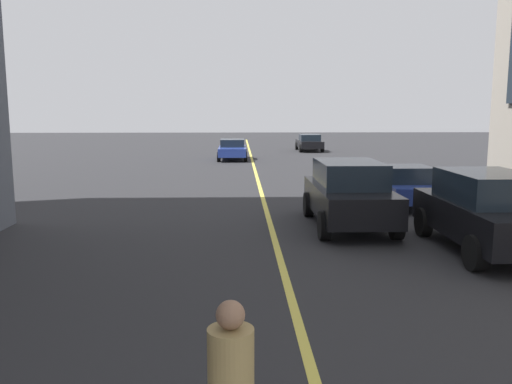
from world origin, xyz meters
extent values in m
cube|color=#D8C64C|center=(20.00, 0.00, 0.00)|extent=(80.00, 0.16, 0.01)
cube|color=black|center=(14.18, -2.21, 0.78)|extent=(4.70, 1.95, 0.80)
cube|color=#19232D|center=(14.18, -2.21, 1.53)|extent=(2.59, 1.72, 0.70)
cylinder|color=black|center=(15.73, -1.27, 0.38)|extent=(0.76, 0.27, 0.76)
cylinder|color=black|center=(15.73, -3.14, 0.38)|extent=(0.76, 0.27, 0.76)
cylinder|color=black|center=(12.63, -1.27, 0.38)|extent=(0.76, 0.27, 0.76)
cylinder|color=black|center=(12.63, -3.14, 0.38)|extent=(0.76, 0.27, 0.76)
cube|color=black|center=(11.42, -4.90, 0.78)|extent=(4.70, 1.95, 0.80)
cube|color=#19232D|center=(11.42, -4.90, 1.53)|extent=(2.59, 1.72, 0.70)
cylinder|color=black|center=(12.97, -3.96, 0.38)|extent=(0.76, 0.27, 0.76)
cylinder|color=black|center=(12.97, -5.84, 0.38)|extent=(0.76, 0.27, 0.76)
cylinder|color=black|center=(9.87, -3.96, 0.38)|extent=(0.76, 0.27, 0.76)
cube|color=black|center=(42.87, -4.90, 0.59)|extent=(4.40, 1.80, 0.55)
cube|color=#19232D|center=(42.65, -4.90, 1.12)|extent=(1.85, 1.58, 0.50)
cylinder|color=black|center=(44.32, -4.04, 0.32)|extent=(0.64, 0.22, 0.64)
cylinder|color=black|center=(44.32, -5.76, 0.32)|extent=(0.64, 0.22, 0.64)
cylinder|color=black|center=(41.41, -4.04, 0.32)|extent=(0.64, 0.22, 0.64)
cylinder|color=black|center=(41.41, -5.76, 0.32)|extent=(0.64, 0.22, 0.64)
cube|color=navy|center=(17.64, -4.90, 0.57)|extent=(3.90, 1.75, 0.55)
cube|color=#19232D|center=(17.45, -4.90, 1.12)|extent=(1.64, 1.54, 0.55)
cylinder|color=black|center=(18.93, -4.06, 0.30)|extent=(0.60, 0.21, 0.60)
cylinder|color=black|center=(18.93, -5.74, 0.30)|extent=(0.60, 0.21, 0.60)
cylinder|color=black|center=(16.35, -4.06, 0.30)|extent=(0.60, 0.21, 0.60)
cylinder|color=black|center=(16.35, -5.74, 0.30)|extent=(0.60, 0.21, 0.60)
cube|color=navy|center=(35.24, 1.32, 0.59)|extent=(4.40, 1.80, 0.55)
cube|color=#19232D|center=(35.46, 1.32, 1.12)|extent=(1.85, 1.58, 0.50)
cylinder|color=black|center=(33.79, 0.46, 0.32)|extent=(0.64, 0.22, 0.64)
cylinder|color=black|center=(33.79, 2.19, 0.32)|extent=(0.64, 0.22, 0.64)
cylinder|color=black|center=(36.69, 0.46, 0.32)|extent=(0.64, 0.22, 0.64)
cylinder|color=black|center=(36.69, 2.19, 0.32)|extent=(0.64, 0.22, 0.64)
cylinder|color=#997F4C|center=(3.38, 0.99, 1.21)|extent=(0.38, 0.38, 0.72)
sphere|color=#8C664C|center=(3.38, 0.99, 1.69)|extent=(0.24, 0.24, 0.24)
camera|label=1|loc=(-0.64, 0.93, 3.30)|focal=37.33mm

